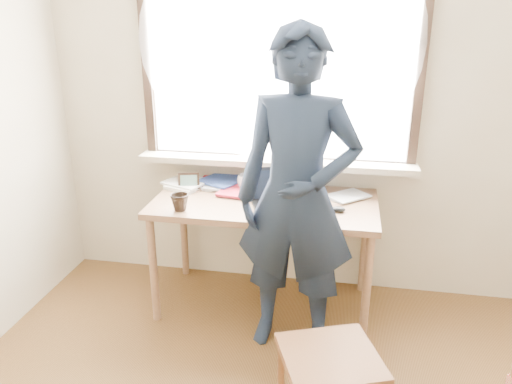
% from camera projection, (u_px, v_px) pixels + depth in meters
% --- Properties ---
extents(room_shell, '(3.52, 4.02, 2.61)m').
position_uv_depth(room_shell, '(254.00, 101.00, 1.49)').
color(room_shell, beige).
rests_on(room_shell, ground).
extents(desk, '(1.41, 0.70, 0.75)m').
position_uv_depth(desk, '(265.00, 212.00, 3.17)').
color(desk, '#8A6345').
rests_on(desk, ground).
extents(laptop, '(0.38, 0.35, 0.22)m').
position_uv_depth(laptop, '(278.00, 196.00, 3.08)').
color(laptop, black).
rests_on(laptop, desk).
extents(mug_white, '(0.18, 0.18, 0.10)m').
position_uv_depth(mug_white, '(247.00, 182.00, 3.32)').
color(mug_white, white).
rests_on(mug_white, desk).
extents(mug_dark, '(0.15, 0.15, 0.10)m').
position_uv_depth(mug_dark, '(180.00, 202.00, 2.98)').
color(mug_dark, black).
rests_on(mug_dark, desk).
extents(mouse, '(0.08, 0.06, 0.03)m').
position_uv_depth(mouse, '(338.00, 209.00, 2.97)').
color(mouse, black).
rests_on(mouse, desk).
extents(desk_clutter, '(0.88, 0.50, 0.04)m').
position_uv_depth(desk_clutter, '(223.00, 185.00, 3.35)').
color(desk_clutter, yellow).
rests_on(desk_clutter, desk).
extents(book_a, '(0.20, 0.25, 0.02)m').
position_uv_depth(book_a, '(207.00, 184.00, 3.41)').
color(book_a, white).
rests_on(book_a, desk).
extents(book_b, '(0.31, 0.30, 0.02)m').
position_uv_depth(book_b, '(339.00, 192.00, 3.26)').
color(book_b, white).
rests_on(book_b, desk).
extents(picture_frame, '(0.14, 0.05, 0.11)m').
position_uv_depth(picture_frame, '(189.00, 182.00, 3.31)').
color(picture_frame, black).
rests_on(picture_frame, desk).
extents(work_chair, '(0.54, 0.53, 0.44)m').
position_uv_depth(work_chair, '(330.00, 367.00, 2.26)').
color(work_chair, brown).
rests_on(work_chair, ground).
extents(person, '(0.71, 0.50, 1.85)m').
position_uv_depth(person, '(297.00, 198.00, 2.72)').
color(person, '#151E30').
rests_on(person, ground).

